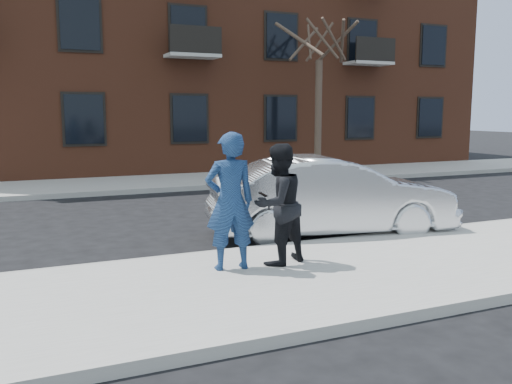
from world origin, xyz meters
name	(u,v)px	position (x,y,z in m)	size (l,w,h in m)	color
ground	(413,264)	(0.00, 0.00, 0.00)	(100.00, 100.00, 0.00)	black
near_sidewalk	(424,263)	(0.00, -0.25, 0.07)	(50.00, 3.50, 0.15)	gray
near_curb	(359,239)	(0.00, 1.55, 0.07)	(50.00, 0.10, 0.15)	#999691
far_sidewalk	(202,180)	(0.00, 11.25, 0.07)	(50.00, 3.50, 0.15)	gray
far_curb	(219,187)	(0.00, 9.45, 0.07)	(50.00, 0.10, 0.15)	#999691
apartment_building	(197,31)	(2.00, 18.00, 6.16)	(24.30, 10.30, 12.30)	brown
street_tree	(320,27)	(4.50, 11.00, 5.52)	(3.60, 3.60, 6.80)	#362720
silver_sedan	(331,197)	(-0.18, 2.30, 0.79)	(1.68, 4.81, 1.58)	#B7BABF
man_hoodie	(230,201)	(-3.00, 0.46, 1.16)	(0.77, 0.56, 2.02)	navy
man_peacoat	(278,204)	(-2.23, 0.44, 1.07)	(1.07, 0.95, 1.84)	black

